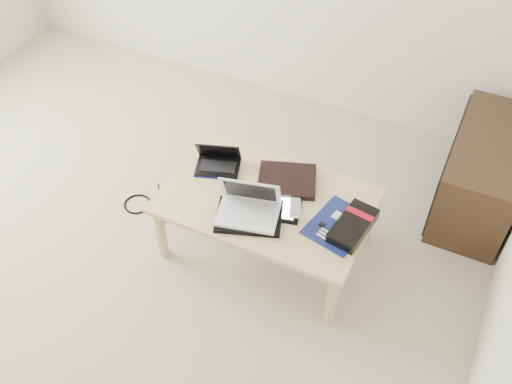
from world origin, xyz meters
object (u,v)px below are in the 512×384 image
at_px(coffee_table, 267,205).
at_px(netbook, 218,162).
at_px(gpu_box, 353,226).
at_px(media_cabinet, 481,173).
at_px(white_laptop, 249,206).

height_order(coffee_table, netbook, netbook).
distance_m(coffee_table, netbook, 0.38).
xyz_separation_m(coffee_table, gpu_box, (0.48, -0.01, 0.08)).
bearing_deg(gpu_box, media_cabinet, 59.68).
height_order(netbook, white_laptop, white_laptop).
bearing_deg(gpu_box, coffee_table, 178.84).
xyz_separation_m(media_cabinet, netbook, (-1.34, -0.76, 0.18)).
bearing_deg(gpu_box, netbook, 171.81).
relative_size(media_cabinet, gpu_box, 2.86).
bearing_deg(gpu_box, white_laptop, -165.51).
bearing_deg(media_cabinet, gpu_box, -120.32).
bearing_deg(coffee_table, gpu_box, -1.16).
bearing_deg(netbook, gpu_box, -8.19).
bearing_deg(netbook, media_cabinet, 29.54).
relative_size(coffee_table, netbook, 3.85).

